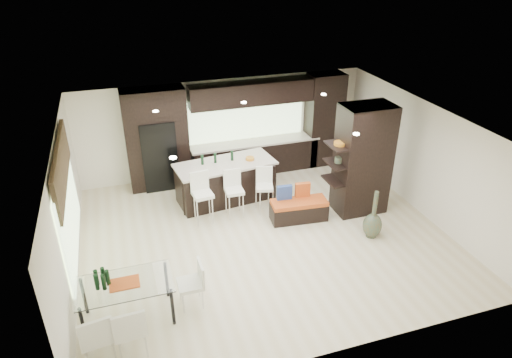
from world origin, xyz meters
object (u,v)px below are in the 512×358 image
object	(u,v)px
floor_vase	(374,214)
chair_end	(191,287)
chair_near	(130,330)
chair_far	(97,338)
bench	(299,210)
dining_table	(128,301)
stool_left	(203,203)
stool_mid	(234,199)
kitchen_island	(226,181)
stool_right	(264,194)

from	to	relation	value
floor_vase	chair_end	world-z (taller)	floor_vase
chair_near	chair_end	size ratio (longest dim) A/B	1.13
chair_near	chair_far	size ratio (longest dim) A/B	0.99
bench	chair_far	size ratio (longest dim) A/B	1.42
floor_vase	dining_table	size ratio (longest dim) A/B	0.72
chair_near	dining_table	bearing A→B (deg)	87.21
bench	chair_near	distance (m)	5.01
dining_table	chair_end	bearing A→B (deg)	0.09
chair_far	bench	bearing A→B (deg)	23.42
stool_left	chair_far	size ratio (longest dim) A/B	1.06
stool_mid	dining_table	size ratio (longest dim) A/B	0.59
chair_far	kitchen_island	bearing A→B (deg)	45.18
kitchen_island	chair_end	world-z (taller)	kitchen_island
stool_mid	chair_far	size ratio (longest dim) A/B	1.01
stool_left	bench	world-z (taller)	stool_left
bench	chair_near	xyz separation A→B (m)	(-4.10, -2.88, 0.21)
kitchen_island	stool_left	xyz separation A→B (m)	(-0.76, -0.86, -0.02)
stool_mid	chair_near	bearing A→B (deg)	-125.94
stool_mid	stool_right	size ratio (longest dim) A/B	1.04
stool_mid	bench	world-z (taller)	stool_mid
dining_table	stool_right	bearing A→B (deg)	38.42
floor_vase	dining_table	xyz separation A→B (m)	(-5.39, -0.92, -0.19)
stool_right	bench	distance (m)	0.93
bench	floor_vase	xyz separation A→B (m)	(1.29, -1.16, 0.32)
stool_mid	bench	distance (m)	1.56
stool_right	bench	xyz separation A→B (m)	(0.65, -0.64, -0.20)
dining_table	kitchen_island	bearing A→B (deg)	53.09
kitchen_island	floor_vase	distance (m)	3.78
stool_right	chair_near	distance (m)	4.92
chair_near	floor_vase	bearing A→B (deg)	14.82
chair_far	chair_end	size ratio (longest dim) A/B	1.14
chair_near	chair_end	world-z (taller)	chair_near
chair_far	chair_end	distance (m)	1.80
stool_left	floor_vase	size ratio (longest dim) A/B	0.86
dining_table	chair_near	xyz separation A→B (m)	(0.00, -0.79, 0.08)
stool_right	dining_table	xyz separation A→B (m)	(-3.45, -2.72, -0.07)
chair_near	chair_end	xyz separation A→B (m)	(1.11, 0.79, -0.05)
stool_left	chair_far	distance (m)	4.25
stool_mid	floor_vase	world-z (taller)	floor_vase
chair_end	chair_far	bearing A→B (deg)	115.77
bench	dining_table	distance (m)	4.60
dining_table	bench	bearing A→B (deg)	27.09
floor_vase	stool_left	bearing A→B (deg)	152.84
kitchen_island	dining_table	distance (m)	4.46
bench	chair_end	bearing A→B (deg)	-139.72
stool_mid	chair_end	distance (m)	3.14
kitchen_island	stool_left	world-z (taller)	kitchen_island
stool_right	stool_mid	bearing A→B (deg)	-163.60
stool_mid	chair_end	size ratio (longest dim) A/B	1.14
bench	dining_table	size ratio (longest dim) A/B	0.83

